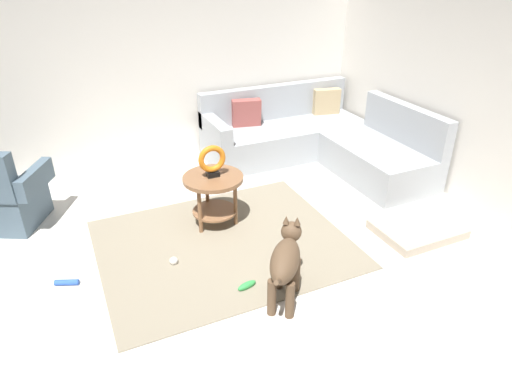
{
  "coord_description": "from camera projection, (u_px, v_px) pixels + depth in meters",
  "views": [
    {
      "loc": [
        -1.06,
        -2.7,
        2.48
      ],
      "look_at": [
        0.45,
        0.6,
        0.55
      ],
      "focal_mm": 31.65,
      "sensor_mm": 36.0,
      "label": 1
    }
  ],
  "objects": [
    {
      "name": "ground_plane",
      "position": [
        237.0,
        297.0,
        3.74
      ],
      "size": [
        6.0,
        6.0,
        0.1
      ],
      "primitive_type": "cube",
      "color": "silver"
    },
    {
      "name": "wall_back",
      "position": [
        142.0,
        58.0,
        5.45
      ],
      "size": [
        6.0,
        0.12,
        2.7
      ],
      "primitive_type": "cube",
      "color": "silver",
      "rests_on": "ground_plane"
    },
    {
      "name": "area_rug",
      "position": [
        223.0,
        244.0,
        4.33
      ],
      "size": [
        2.3,
        1.9,
        0.01
      ],
      "primitive_type": "cube",
      "color": "gray",
      "rests_on": "ground_plane"
    },
    {
      "name": "sectional_couch",
      "position": [
        317.0,
        141.0,
        5.94
      ],
      "size": [
        2.2,
        2.25,
        0.88
      ],
      "color": "#9EA3A8",
      "rests_on": "ground_plane"
    },
    {
      "name": "armchair",
      "position": [
        3.0,
        197.0,
        4.49
      ],
      "size": [
        0.98,
        0.9,
        0.88
      ],
      "rotation": [
        0.0,
        0.0,
        -0.47
      ],
      "color": "#4C6070",
      "rests_on": "ground_plane"
    },
    {
      "name": "side_table",
      "position": [
        213.0,
        188.0,
        4.48
      ],
      "size": [
        0.6,
        0.6,
        0.54
      ],
      "color": "brown",
      "rests_on": "ground_plane"
    },
    {
      "name": "torus_sculpture",
      "position": [
        212.0,
        160.0,
        4.34
      ],
      "size": [
        0.28,
        0.08,
        0.33
      ],
      "color": "black",
      "rests_on": "side_table"
    },
    {
      "name": "dog_bed_mat",
      "position": [
        417.0,
        229.0,
        4.49
      ],
      "size": [
        0.8,
        0.6,
        0.09
      ],
      "primitive_type": "cube",
      "color": "#B2A38E",
      "rests_on": "ground_plane"
    },
    {
      "name": "dog",
      "position": [
        286.0,
        260.0,
        3.49
      ],
      "size": [
        0.55,
        0.71,
        0.63
      ],
      "rotation": [
        0.0,
        0.0,
        5.63
      ],
      "color": "brown",
      "rests_on": "ground_plane"
    },
    {
      "name": "dog_toy_ball",
      "position": [
        174.0,
        261.0,
        4.04
      ],
      "size": [
        0.08,
        0.08,
        0.08
      ],
      "primitive_type": "sphere",
      "color": "silver",
      "rests_on": "ground_plane"
    },
    {
      "name": "dog_toy_rope",
      "position": [
        67.0,
        282.0,
        3.79
      ],
      "size": [
        0.2,
        0.12,
        0.05
      ],
      "primitive_type": "cylinder",
      "rotation": [
        0.0,
        1.57,
        2.75
      ],
      "color": "blue",
      "rests_on": "ground_plane"
    },
    {
      "name": "dog_toy_bone",
      "position": [
        247.0,
        285.0,
        3.75
      ],
      "size": [
        0.19,
        0.1,
        0.06
      ],
      "primitive_type": "ellipsoid",
      "rotation": [
        0.0,
        0.0,
        0.22
      ],
      "color": "green",
      "rests_on": "ground_plane"
    }
  ]
}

